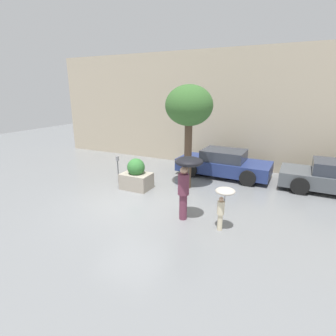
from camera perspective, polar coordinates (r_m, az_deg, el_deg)
name	(u,v)px	position (r m, az deg, el deg)	size (l,w,h in m)	color
ground_plane	(130,204)	(9.75, -8.18, -7.80)	(40.00, 40.00, 0.00)	slate
building_facade	(195,109)	(14.73, 5.91, 12.63)	(18.00, 0.30, 6.00)	#B7A88E
planter_box	(136,176)	(11.04, -6.91, -1.75)	(1.22, 0.88, 1.30)	#9E9384
person_adult	(186,175)	(8.04, 4.05, -1.44)	(0.85, 0.85, 2.07)	brown
person_child	(224,199)	(7.74, 12.01, -6.56)	(0.57, 0.57, 1.33)	beige
parked_car_near	(223,164)	(12.87, 11.97, 0.93)	(4.39, 2.10, 1.28)	navy
street_tree	(189,108)	(10.55, 4.59, 12.94)	(1.88, 1.88, 4.22)	brown
parking_meter	(118,164)	(11.75, -10.91, 0.92)	(0.14, 0.14, 1.23)	#595B60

